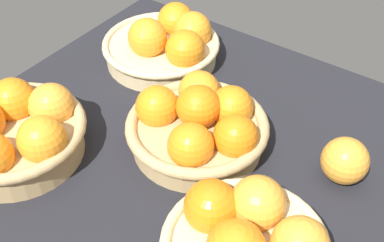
# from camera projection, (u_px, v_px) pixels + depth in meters

# --- Properties ---
(market_tray) EXTENTS (0.84, 0.72, 0.03)m
(market_tray) POSITION_uv_depth(u_px,v_px,m) (198.00, 146.00, 0.94)
(market_tray) COLOR black
(market_tray) RESTS_ON ground
(basket_far_left) EXTENTS (0.24, 0.24, 0.12)m
(basket_far_left) POSITION_uv_depth(u_px,v_px,m) (247.00, 242.00, 0.71)
(basket_far_left) COLOR #D3BC8C
(basket_far_left) RESTS_ON market_tray
(basket_center) EXTENTS (0.25, 0.25, 0.12)m
(basket_center) POSITION_uv_depth(u_px,v_px,m) (199.00, 125.00, 0.90)
(basket_center) COLOR tan
(basket_center) RESTS_ON market_tray
(basket_far_right) EXTENTS (0.25, 0.25, 0.12)m
(basket_far_right) POSITION_uv_depth(u_px,v_px,m) (15.00, 132.00, 0.88)
(basket_far_right) COLOR tan
(basket_far_right) RESTS_ON market_tray
(basket_near_right) EXTENTS (0.25, 0.25, 0.11)m
(basket_near_right) POSITION_uv_depth(u_px,v_px,m) (167.00, 44.00, 1.10)
(basket_near_right) COLOR #D3BC8C
(basket_near_right) RESTS_ON market_tray
(loose_orange_front_gap) EXTENTS (0.08, 0.08, 0.08)m
(loose_orange_front_gap) POSITION_uv_depth(u_px,v_px,m) (345.00, 161.00, 0.84)
(loose_orange_front_gap) COLOR #F49E33
(loose_orange_front_gap) RESTS_ON market_tray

